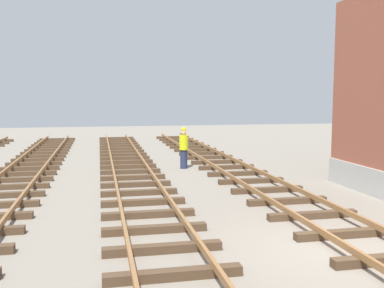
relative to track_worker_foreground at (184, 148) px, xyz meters
The scene contains 4 objects.
ground_plane 11.29m from the track_worker_foreground, 84.01° to the right, with size 80.00×80.00×0.00m, color gray.
track_near_building 11.37m from the track_worker_foreground, 80.75° to the right, with size 2.50×52.14×0.32m.
track_centre 11.49m from the track_worker_foreground, 102.33° to the right, with size 2.50×52.14×0.32m.
track_worker_foreground is the anchor object (origin of this frame).
Camera 1 is at (-4.85, -8.14, 3.24)m, focal length 41.40 mm.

